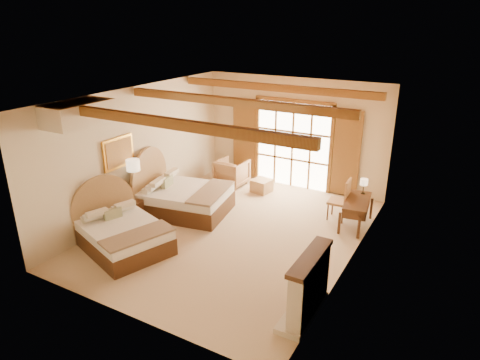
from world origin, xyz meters
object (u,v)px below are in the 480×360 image
Objects in this scene: nightstand at (135,210)px; bed_far at (180,195)px; bed_near at (119,232)px; desk at (356,212)px; armchair at (232,172)px.

bed_far is at bearing 46.34° from nightstand.
bed_near is at bearing -73.24° from nightstand.
desk is (4.86, 2.39, 0.08)m from nightstand.
bed_near is at bearing -148.04° from desk.
bed_near is 2.76× the size of armchair.
nightstand is at bearing -162.14° from desk.
bed_far is at bearing 108.91° from bed_near.
armchair is at bearing 106.10° from bed_near.
desk is (4.00, -0.90, -0.03)m from armchair.
bed_near is 5.54m from desk.
armchair reaches higher than nightstand.
bed_far reaches higher than bed_near.
desk is (4.22, 1.37, -0.06)m from bed_far.
bed_near is 1.35m from nightstand.
bed_near reaches higher than armchair.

